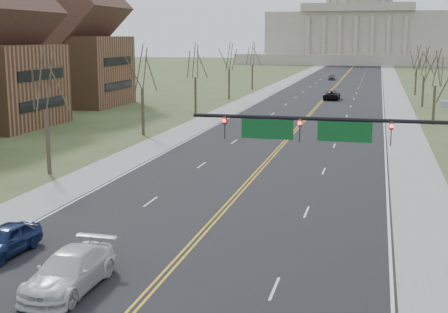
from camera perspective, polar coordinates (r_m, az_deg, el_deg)
The scene contains 21 objects.
road at distance 125.20m, azimuth 9.78°, elevation 5.96°, with size 20.00×380.00×0.01m, color black.
sidewalk_left at distance 126.61m, azimuth 4.33°, elevation 6.14°, with size 4.00×380.00×0.03m, color gray.
sidewalk_right at distance 124.92m, azimuth 15.31°, elevation 5.73°, with size 4.00×380.00×0.03m, color gray.
center_line at distance 125.20m, azimuth 9.78°, elevation 5.96°, with size 0.42×380.00×0.01m, color gold.
edge_line_left at distance 126.27m, azimuth 5.32°, elevation 6.11°, with size 0.15×380.00×0.01m, color silver.
edge_line_right at distance 124.89m, azimuth 14.29°, elevation 5.77°, with size 0.15×380.00×0.01m, color silver.
capitol at distance 264.54m, azimuth 12.16°, elevation 11.46°, with size 90.00×60.00×50.00m.
signal_mast at distance 28.37m, azimuth 10.83°, elevation 1.26°, with size 12.12×0.44×7.20m.
tree_l_0 at distance 49.05m, azimuth -16.06°, elevation 6.41°, with size 3.96×3.96×9.00m.
tree_l_1 at distance 67.11m, azimuth -7.52°, elevation 7.83°, with size 3.96×3.96×9.00m.
tree_r_2 at distance 78.83m, azimuth 18.82°, elevation 7.50°, with size 3.74×3.74×8.50m.
tree_l_2 at distance 86.04m, azimuth -2.65°, elevation 8.56°, with size 3.96×3.96×9.00m.
tree_r_3 at distance 98.75m, azimuth 17.87°, elevation 8.12°, with size 3.74×3.74×8.50m.
tree_l_3 at distance 105.36m, azimuth 0.47°, elevation 8.99°, with size 3.96×3.96×9.00m.
tree_r_4 at distance 118.70m, azimuth 17.23°, elevation 8.54°, with size 3.74×3.74×8.50m.
tree_l_4 at distance 124.89m, azimuth 2.62°, elevation 9.28°, with size 3.96×3.96×9.00m.
bldg_left_far at distance 100.09m, azimuth -14.30°, elevation 10.06°, with size 17.10×14.28×23.25m.
car_sb_inner_second at distance 27.15m, azimuth -13.97°, elevation -10.13°, with size 2.27×5.58×1.62m, color silver.
car_sb_outer_second at distance 32.15m, azimuth -19.41°, elevation -7.23°, with size 1.76×4.37×1.49m, color #16244F.
car_far_nb at distance 107.11m, azimuth 9.83°, elevation 5.56°, with size 2.52×5.46×1.52m, color black.
car_far_sb at distance 156.52m, azimuth 9.82°, elevation 7.16°, with size 1.60×3.97×1.35m, color #53555B.
Camera 1 is at (8.83, -14.45, 10.41)m, focal length 50.00 mm.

